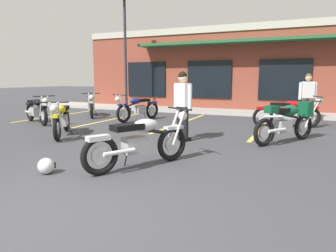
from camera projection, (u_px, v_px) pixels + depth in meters
name	position (u px, v px, depth m)	size (l,w,h in m)	color
ground_plane	(172.00, 150.00, 6.61)	(80.00, 80.00, 0.00)	#3D3D42
sidewalk_kerb	(242.00, 112.00, 13.38)	(22.00, 1.80, 0.14)	#A8A59E
brick_storefront_building	(257.00, 70.00, 16.36)	(16.22, 7.17, 3.84)	brown
painted_stall_lines	(220.00, 125.00, 10.15)	(13.50, 4.80, 0.01)	#DBCC4C
motorcycle_foreground_classic	(140.00, 141.00, 5.30)	(1.25, 1.92, 0.98)	black
motorcycle_black_cruiser	(288.00, 113.00, 9.55)	(2.00, 1.09, 0.98)	black
motorcycle_silver_naked	(91.00, 105.00, 12.36)	(1.54, 1.75, 0.98)	black
motorcycle_blue_standard	(288.00, 120.00, 7.37)	(1.39, 1.85, 0.98)	black
motorcycle_green_cafe_racer	(36.00, 110.00, 10.45)	(1.94, 1.22, 0.98)	black
motorcycle_orange_scrambler	(138.00, 108.00, 11.15)	(0.88, 2.07, 0.98)	black
motorcycle_cream_vintage	(62.00, 119.00, 8.18)	(1.40, 1.84, 0.98)	black
person_in_black_shirt	(183.00, 102.00, 7.48)	(0.58, 0.39, 1.68)	black
person_in_shorts_foreground	(308.00, 95.00, 10.68)	(0.60, 0.37, 1.68)	black
helmet_on_pavement	(46.00, 166.00, 4.97)	(0.26, 0.26, 0.26)	silver
parking_lot_lamp_post	(124.00, 38.00, 13.87)	(0.24, 0.76, 5.10)	#2D2D33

